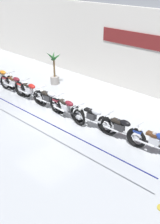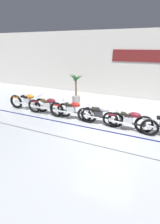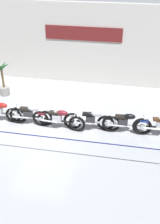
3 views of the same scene
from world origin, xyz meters
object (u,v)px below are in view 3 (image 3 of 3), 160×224
(motorcycle_silver_5, at_px, (92,120))
(motorcycle_black_6, at_px, (125,123))
(motorcycle_maroon_4, at_px, (59,119))
(potted_palm_left_of_row, at_px, (3,80))
(motorcycle_silver_3, at_px, (30,115))

(motorcycle_silver_5, relative_size, motorcycle_black_6, 1.06)
(motorcycle_black_6, bearing_deg, motorcycle_maroon_4, -175.45)
(motorcycle_maroon_4, xyz_separation_m, potted_palm_left_of_row, (-3.43, 2.40, 0.34))
(motorcycle_silver_5, bearing_deg, motorcycle_black_6, 4.18)
(motorcycle_silver_3, relative_size, motorcycle_maroon_4, 0.94)
(motorcycle_silver_3, relative_size, motorcycle_black_6, 0.97)
(motorcycle_maroon_4, distance_m, motorcycle_black_6, 2.68)
(motorcycle_black_6, bearing_deg, motorcycle_silver_5, -175.82)
(motorcycle_silver_3, height_order, motorcycle_silver_5, motorcycle_silver_5)
(motorcycle_silver_5, relative_size, potted_palm_left_of_row, 1.23)
(motorcycle_silver_5, height_order, motorcycle_black_6, motorcycle_silver_5)
(potted_palm_left_of_row, bearing_deg, motorcycle_silver_5, -25.46)
(motorcycle_silver_3, distance_m, motorcycle_maroon_4, 1.29)
(motorcycle_silver_5, bearing_deg, motorcycle_maroon_4, -175.10)
(motorcycle_silver_5, xyz_separation_m, motorcycle_black_6, (1.31, 0.10, -0.02))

